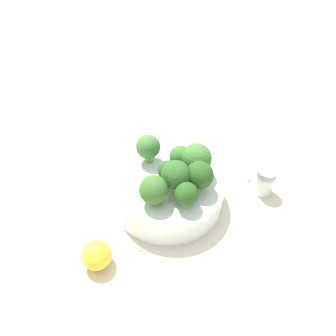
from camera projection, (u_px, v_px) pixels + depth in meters
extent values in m
plane|color=beige|center=(168.00, 201.00, 0.63)|extent=(3.00, 3.00, 0.00)
cylinder|color=silver|center=(168.00, 191.00, 0.61)|extent=(0.20, 0.20, 0.05)
cylinder|color=#84AD66|center=(186.00, 201.00, 0.54)|extent=(0.02, 0.02, 0.02)
sphere|color=#28511E|center=(186.00, 194.00, 0.53)|extent=(0.04, 0.04, 0.04)
cylinder|color=#84AD66|center=(176.00, 185.00, 0.56)|extent=(0.02, 0.02, 0.03)
sphere|color=#2D5B23|center=(176.00, 175.00, 0.55)|extent=(0.05, 0.05, 0.05)
cylinder|color=#8EB770|center=(199.00, 184.00, 0.57)|extent=(0.02, 0.02, 0.03)
sphere|color=#28511E|center=(199.00, 175.00, 0.55)|extent=(0.05, 0.05, 0.05)
cylinder|color=#8EB770|center=(169.00, 177.00, 0.58)|extent=(0.02, 0.02, 0.02)
sphere|color=#28511E|center=(169.00, 171.00, 0.57)|extent=(0.04, 0.04, 0.04)
cylinder|color=#7A9E5B|center=(180.00, 164.00, 0.61)|extent=(0.02, 0.02, 0.02)
sphere|color=#386B28|center=(180.00, 156.00, 0.60)|extent=(0.04, 0.04, 0.04)
cylinder|color=#7A9E5B|center=(196.00, 168.00, 0.59)|extent=(0.02, 0.02, 0.03)
sphere|color=#3D7533|center=(196.00, 158.00, 0.58)|extent=(0.05, 0.05, 0.05)
cylinder|color=#84AD66|center=(149.00, 155.00, 0.62)|extent=(0.02, 0.02, 0.03)
sphere|color=#3D7533|center=(148.00, 147.00, 0.61)|extent=(0.05, 0.05, 0.05)
cylinder|color=#7A9E5B|center=(154.00, 198.00, 0.54)|extent=(0.02, 0.02, 0.02)
sphere|color=#386B28|center=(154.00, 190.00, 0.53)|extent=(0.05, 0.05, 0.05)
cylinder|color=silver|center=(265.00, 185.00, 0.63)|extent=(0.04, 0.04, 0.04)
cylinder|color=gray|center=(268.00, 174.00, 0.61)|extent=(0.04, 0.04, 0.01)
sphere|color=yellow|center=(97.00, 255.00, 0.51)|extent=(0.05, 0.05, 0.05)
cube|color=tan|center=(140.00, 249.00, 0.54)|extent=(0.01, 0.01, 0.01)
cube|color=#AD7F4C|center=(218.00, 180.00, 0.66)|extent=(0.01, 0.01, 0.01)
cube|color=olive|center=(249.00, 180.00, 0.66)|extent=(0.01, 0.01, 0.01)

